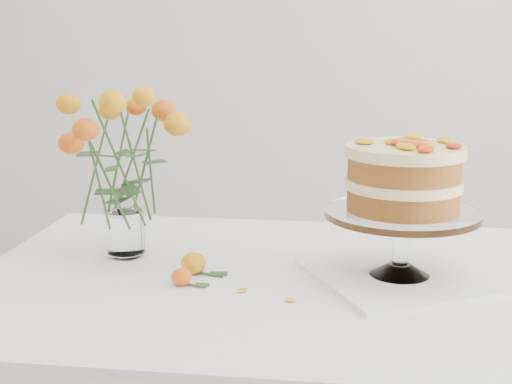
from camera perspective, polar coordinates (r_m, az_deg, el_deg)
table at (r=1.55m, az=3.91°, el=-9.67°), size 1.43×0.93×0.76m
napkin at (r=1.54m, az=11.38°, el=-6.67°), size 0.45×0.45×0.01m
cake_stand at (r=1.49m, az=11.71°, el=0.55°), size 0.32×0.32×0.29m
rose_vase at (r=1.63m, az=-10.67°, el=3.46°), size 0.32×0.32×0.43m
loose_rose_near at (r=1.54m, az=-5.02°, el=-5.71°), size 0.10×0.06×0.05m
loose_rose_far at (r=1.48m, az=-5.96°, el=-6.77°), size 0.08×0.04×0.04m
stray_petal_a at (r=1.44m, az=-1.12°, el=-7.87°), size 0.03×0.02×0.00m
stray_petal_b at (r=1.39m, az=2.73°, el=-8.63°), size 0.03×0.02×0.00m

